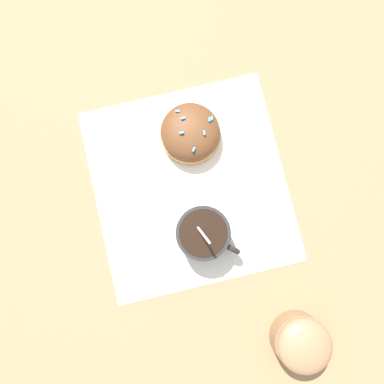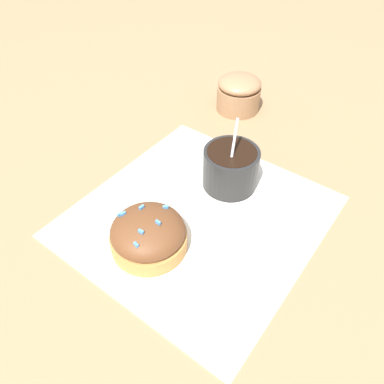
{
  "view_description": "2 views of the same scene",
  "coord_description": "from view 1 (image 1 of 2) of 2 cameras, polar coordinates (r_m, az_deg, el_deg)",
  "views": [
    {
      "loc": [
        0.08,
        -0.01,
        0.63
      ],
      "look_at": [
        0.01,
        0.0,
        0.03
      ],
      "focal_mm": 35.0,
      "sensor_mm": 36.0,
      "label": 1
    },
    {
      "loc": [
        -0.28,
        -0.23,
        0.4
      ],
      "look_at": [
        0.01,
        0.02,
        0.03
      ],
      "focal_mm": 35.0,
      "sensor_mm": 36.0,
      "label": 2
    }
  ],
  "objects": [
    {
      "name": "ground_plane",
      "position": [
        0.63,
        -0.3,
        0.96
      ],
      "size": [
        3.0,
        3.0,
        0.0
      ],
      "primitive_type": "plane",
      "color": "#93704C"
    },
    {
      "name": "paper_napkin",
      "position": [
        0.63,
        -0.3,
        0.97
      ],
      "size": [
        0.35,
        0.34,
        0.0
      ],
      "color": "white",
      "rests_on": "ground_plane"
    },
    {
      "name": "coffee_cup",
      "position": [
        0.59,
        1.76,
        -6.35
      ],
      "size": [
        0.09,
        0.1,
        0.11
      ],
      "color": "black",
      "rests_on": "paper_napkin"
    },
    {
      "name": "frosted_pastry",
      "position": [
        0.62,
        -0.27,
        9.03
      ],
      "size": [
        0.1,
        0.1,
        0.05
      ],
      "color": "#C18442",
      "rests_on": "paper_napkin"
    },
    {
      "name": "sugar_bowl",
      "position": [
        0.64,
        16.28,
        -21.14
      ],
      "size": [
        0.08,
        0.08,
        0.07
      ],
      "color": "#99704C",
      "rests_on": "ground_plane"
    }
  ]
}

